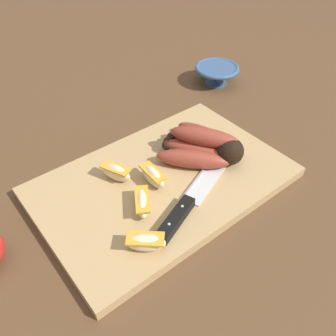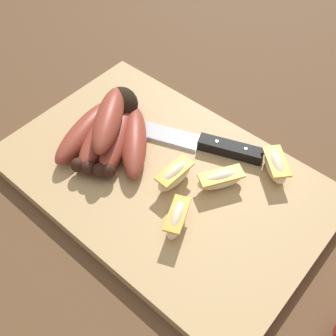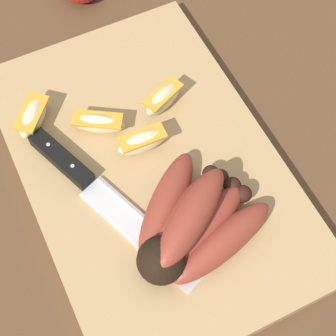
% 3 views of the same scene
% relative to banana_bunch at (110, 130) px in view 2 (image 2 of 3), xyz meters
% --- Properties ---
extents(ground_plane, '(6.00, 6.00, 0.00)m').
position_rel_banana_bunch_xyz_m(ground_plane, '(-0.09, 0.01, -0.04)').
color(ground_plane, brown).
extents(cutting_board, '(0.48, 0.31, 0.02)m').
position_rel_banana_bunch_xyz_m(cutting_board, '(-0.11, -0.00, -0.03)').
color(cutting_board, tan).
rests_on(cutting_board, ground_plane).
extents(banana_bunch, '(0.17, 0.18, 0.07)m').
position_rel_banana_bunch_xyz_m(banana_bunch, '(0.00, 0.00, 0.00)').
color(banana_bunch, black).
rests_on(banana_bunch, cutting_board).
extents(chefs_knife, '(0.27, 0.13, 0.02)m').
position_rel_banana_bunch_xyz_m(chefs_knife, '(-0.11, -0.08, -0.02)').
color(chefs_knife, silver).
rests_on(chefs_knife, cutting_board).
extents(apple_wedge_near, '(0.04, 0.07, 0.03)m').
position_rel_banana_bunch_xyz_m(apple_wedge_near, '(-0.18, 0.05, -0.01)').
color(apple_wedge_near, beige).
rests_on(apple_wedge_near, cutting_board).
extents(apple_wedge_middle, '(0.07, 0.06, 0.03)m').
position_rel_banana_bunch_xyz_m(apple_wedge_middle, '(-0.23, -0.11, -0.01)').
color(apple_wedge_middle, beige).
rests_on(apple_wedge_middle, cutting_board).
extents(apple_wedge_far, '(0.06, 0.07, 0.03)m').
position_rel_banana_bunch_xyz_m(apple_wedge_far, '(-0.18, -0.04, -0.01)').
color(apple_wedge_far, beige).
rests_on(apple_wedge_far, cutting_board).
extents(apple_wedge_extra, '(0.03, 0.07, 0.03)m').
position_rel_banana_bunch_xyz_m(apple_wedge_extra, '(-0.13, -0.00, -0.01)').
color(apple_wedge_extra, beige).
rests_on(apple_wedge_extra, cutting_board).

